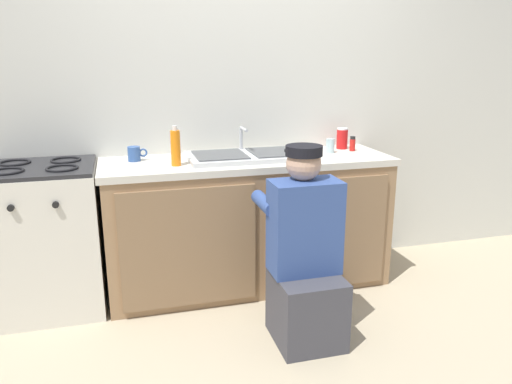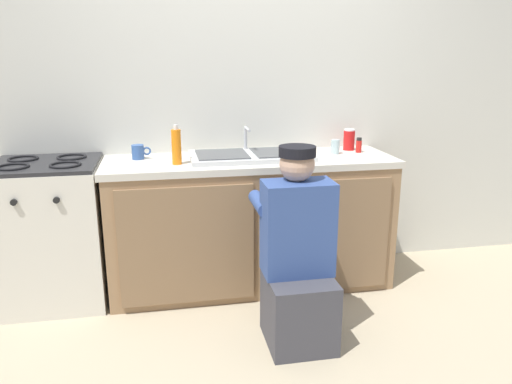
{
  "view_description": "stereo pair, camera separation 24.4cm",
  "coord_description": "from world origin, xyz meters",
  "px_view_note": "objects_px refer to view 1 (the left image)",
  "views": [
    {
      "loc": [
        -0.82,
        -2.86,
        1.57
      ],
      "look_at": [
        0.0,
        0.1,
        0.72
      ],
      "focal_mm": 35.0,
      "sensor_mm": 36.0,
      "label": 1
    },
    {
      "loc": [
        -0.58,
        -2.92,
        1.57
      ],
      "look_at": [
        0.0,
        0.1,
        0.72
      ],
      "focal_mm": 35.0,
      "sensor_mm": 36.0,
      "label": 2
    }
  ],
  "objects_px": {
    "spice_bottle_red": "(352,144)",
    "water_glass": "(330,146)",
    "soda_cup_red": "(342,138)",
    "soap_bottle_orange": "(176,148)",
    "plumber_person": "(305,262)",
    "coffee_mug": "(135,154)",
    "stove_range": "(47,238)",
    "sink_double_basin": "(248,155)"
  },
  "relations": [
    {
      "from": "spice_bottle_red",
      "to": "coffee_mug",
      "type": "relative_size",
      "value": 0.83
    },
    {
      "from": "spice_bottle_red",
      "to": "soap_bottle_orange",
      "type": "distance_m",
      "value": 1.29
    },
    {
      "from": "stove_range",
      "to": "sink_double_basin",
      "type": "bearing_deg",
      "value": 0.1
    },
    {
      "from": "soap_bottle_orange",
      "to": "stove_range",
      "type": "bearing_deg",
      "value": 173.15
    },
    {
      "from": "stove_range",
      "to": "coffee_mug",
      "type": "bearing_deg",
      "value": 11.01
    },
    {
      "from": "coffee_mug",
      "to": "water_glass",
      "type": "bearing_deg",
      "value": -3.32
    },
    {
      "from": "sink_double_basin",
      "to": "stove_range",
      "type": "xyz_separation_m",
      "value": [
        -1.3,
        -0.0,
        -0.46
      ]
    },
    {
      "from": "stove_range",
      "to": "spice_bottle_red",
      "type": "height_order",
      "value": "spice_bottle_red"
    },
    {
      "from": "soap_bottle_orange",
      "to": "soda_cup_red",
      "type": "relative_size",
      "value": 1.64
    },
    {
      "from": "sink_double_basin",
      "to": "spice_bottle_red",
      "type": "bearing_deg",
      "value": 3.81
    },
    {
      "from": "soda_cup_red",
      "to": "coffee_mug",
      "type": "xyz_separation_m",
      "value": [
        -1.49,
        -0.05,
        -0.03
      ]
    },
    {
      "from": "soap_bottle_orange",
      "to": "coffee_mug",
      "type": "bearing_deg",
      "value": 139.38
    },
    {
      "from": "soda_cup_red",
      "to": "soap_bottle_orange",
      "type": "bearing_deg",
      "value": -168.35
    },
    {
      "from": "soap_bottle_orange",
      "to": "soda_cup_red",
      "type": "bearing_deg",
      "value": 11.65
    },
    {
      "from": "stove_range",
      "to": "soda_cup_red",
      "type": "height_order",
      "value": "soda_cup_red"
    },
    {
      "from": "spice_bottle_red",
      "to": "coffee_mug",
      "type": "height_order",
      "value": "spice_bottle_red"
    },
    {
      "from": "soap_bottle_orange",
      "to": "plumber_person",
      "type": "bearing_deg",
      "value": -47.43
    },
    {
      "from": "stove_range",
      "to": "soap_bottle_orange",
      "type": "distance_m",
      "value": 0.99
    },
    {
      "from": "plumber_person",
      "to": "soap_bottle_orange",
      "type": "height_order",
      "value": "soap_bottle_orange"
    },
    {
      "from": "sink_double_basin",
      "to": "plumber_person",
      "type": "relative_size",
      "value": 0.72
    },
    {
      "from": "plumber_person",
      "to": "soda_cup_red",
      "type": "bearing_deg",
      "value": 55.78
    },
    {
      "from": "coffee_mug",
      "to": "sink_double_basin",
      "type": "bearing_deg",
      "value": -8.46
    },
    {
      "from": "coffee_mug",
      "to": "soap_bottle_orange",
      "type": "bearing_deg",
      "value": -40.62
    },
    {
      "from": "sink_double_basin",
      "to": "soap_bottle_orange",
      "type": "distance_m",
      "value": 0.51
    },
    {
      "from": "plumber_person",
      "to": "soda_cup_red",
      "type": "relative_size",
      "value": 7.26
    },
    {
      "from": "sink_double_basin",
      "to": "plumber_person",
      "type": "bearing_deg",
      "value": -80.71
    },
    {
      "from": "water_glass",
      "to": "plumber_person",
      "type": "bearing_deg",
      "value": -121.01
    },
    {
      "from": "stove_range",
      "to": "soda_cup_red",
      "type": "bearing_deg",
      "value": 4.41
    },
    {
      "from": "stove_range",
      "to": "soap_bottle_orange",
      "type": "xyz_separation_m",
      "value": [
        0.81,
        -0.1,
        0.55
      ]
    },
    {
      "from": "sink_double_basin",
      "to": "water_glass",
      "type": "xyz_separation_m",
      "value": [
        0.61,
        0.03,
        0.03
      ]
    },
    {
      "from": "spice_bottle_red",
      "to": "water_glass",
      "type": "distance_m",
      "value": 0.18
    },
    {
      "from": "plumber_person",
      "to": "soap_bottle_orange",
      "type": "distance_m",
      "value": 1.06
    },
    {
      "from": "spice_bottle_red",
      "to": "water_glass",
      "type": "relative_size",
      "value": 1.05
    },
    {
      "from": "sink_double_basin",
      "to": "stove_range",
      "type": "distance_m",
      "value": 1.38
    },
    {
      "from": "water_glass",
      "to": "soda_cup_red",
      "type": "relative_size",
      "value": 0.66
    },
    {
      "from": "spice_bottle_red",
      "to": "soda_cup_red",
      "type": "distance_m",
      "value": 0.11
    },
    {
      "from": "sink_double_basin",
      "to": "water_glass",
      "type": "height_order",
      "value": "sink_double_basin"
    },
    {
      "from": "sink_double_basin",
      "to": "coffee_mug",
      "type": "height_order",
      "value": "sink_double_basin"
    },
    {
      "from": "water_glass",
      "to": "coffee_mug",
      "type": "distance_m",
      "value": 1.34
    },
    {
      "from": "stove_range",
      "to": "spice_bottle_red",
      "type": "xyz_separation_m",
      "value": [
        2.09,
        0.05,
        0.49
      ]
    },
    {
      "from": "soap_bottle_orange",
      "to": "soda_cup_red",
      "type": "height_order",
      "value": "soap_bottle_orange"
    },
    {
      "from": "soda_cup_red",
      "to": "spice_bottle_red",
      "type": "bearing_deg",
      "value": -71.92
    }
  ]
}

